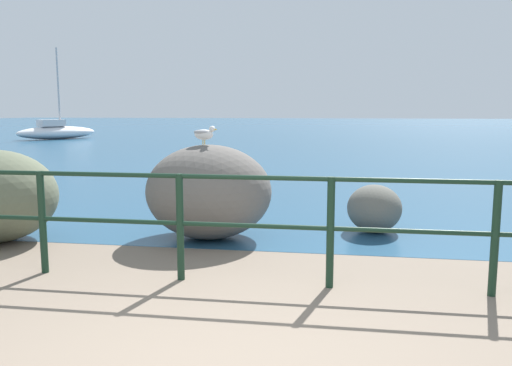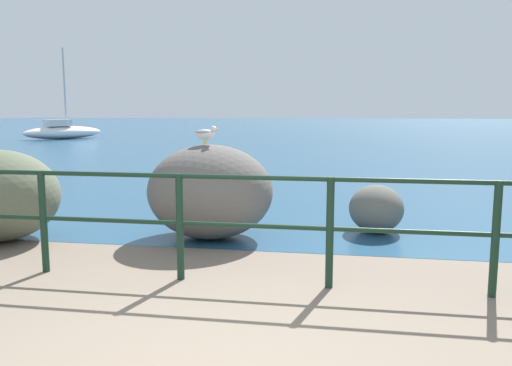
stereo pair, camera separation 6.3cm
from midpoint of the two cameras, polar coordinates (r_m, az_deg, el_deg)
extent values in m
cube|color=#756656|center=(22.76, 6.94, 3.82)|extent=(120.00, 120.00, 0.10)
cube|color=navy|center=(50.76, 8.07, 6.17)|extent=(120.00, 90.00, 0.01)
cylinder|color=black|center=(5.57, -22.65, -4.01)|extent=(0.07, 0.07, 1.02)
cylinder|color=black|center=(4.98, -8.67, -4.83)|extent=(0.07, 0.07, 1.02)
cylinder|color=black|center=(4.76, 7.77, -5.43)|extent=(0.07, 0.07, 1.02)
cylinder|color=black|center=(4.94, 24.39, -5.59)|extent=(0.07, 0.07, 1.02)
cylinder|color=black|center=(4.73, -0.65, 0.60)|extent=(9.85, 0.04, 0.04)
cylinder|color=black|center=(4.81, -0.64, -4.72)|extent=(9.85, 0.04, 0.04)
ellipsoid|color=#605B56|center=(6.55, -5.48, -0.97)|extent=(1.58, 1.40, 1.18)
ellipsoid|color=#5C5B53|center=(7.09, 12.59, -2.71)|extent=(0.72, 0.83, 0.63)
cylinder|color=gold|center=(6.51, -5.92, 4.47)|extent=(0.01, 0.01, 0.06)
cylinder|color=gold|center=(6.47, -6.11, 4.45)|extent=(0.01, 0.01, 0.06)
ellipsoid|color=white|center=(6.49, -6.03, 5.30)|extent=(0.28, 0.18, 0.13)
ellipsoid|color=#9E9EA3|center=(6.49, -6.18, 5.57)|extent=(0.26, 0.18, 0.06)
sphere|color=white|center=(6.42, -5.11, 5.91)|extent=(0.08, 0.08, 0.08)
cone|color=gold|center=(6.40, -4.72, 5.86)|extent=(0.05, 0.04, 0.02)
ellipsoid|color=white|center=(30.49, -21.02, 5.17)|extent=(3.58, 4.36, 0.70)
cube|color=silver|center=(30.34, -21.58, 6.14)|extent=(1.40, 1.52, 0.36)
cylinder|color=#B2B2B7|center=(30.57, -20.91, 9.78)|extent=(0.10, 0.10, 4.20)
camera|label=1|loc=(0.03, -90.35, -0.05)|focal=36.51mm
camera|label=2|loc=(0.03, 89.65, 0.05)|focal=36.51mm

